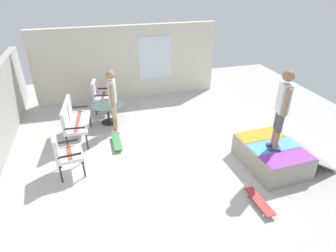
{
  "coord_description": "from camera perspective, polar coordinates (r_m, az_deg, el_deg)",
  "views": [
    {
      "loc": [
        -5.52,
        1.68,
        3.99
      ],
      "look_at": [
        0.17,
        0.11,
        0.7
      ],
      "focal_mm": 30.5,
      "sensor_mm": 36.0,
      "label": 1
    }
  ],
  "objects": [
    {
      "name": "ground_plane",
      "position": [
        7.04,
        1.26,
        -5.88
      ],
      "size": [
        12.0,
        12.0,
        0.1
      ],
      "primitive_type": "cube",
      "color": "beige"
    },
    {
      "name": "house_facade",
      "position": [
        9.8,
        -7.94,
        12.38
      ],
      "size": [
        0.23,
        6.0,
        2.42
      ],
      "color": "beige",
      "rests_on": "ground_plane"
    },
    {
      "name": "skate_ramp",
      "position": [
        6.91,
        20.12,
        -5.5
      ],
      "size": [
        1.59,
        1.93,
        0.54
      ],
      "color": "gray",
      "rests_on": "ground_plane"
    },
    {
      "name": "patio_bench",
      "position": [
        7.7,
        -18.52,
        1.53
      ],
      "size": [
        1.3,
        0.67,
        1.02
      ],
      "color": "black",
      "rests_on": "ground_plane"
    },
    {
      "name": "patio_chair_near_house",
      "position": [
        9.08,
        -13.57,
        6.46
      ],
      "size": [
        0.71,
        0.66,
        1.02
      ],
      "color": "black",
      "rests_on": "ground_plane"
    },
    {
      "name": "patio_chair_by_wall",
      "position": [
        6.43,
        -20.28,
        -4.6
      ],
      "size": [
        0.68,
        0.61,
        1.02
      ],
      "color": "black",
      "rests_on": "ground_plane"
    },
    {
      "name": "patio_table",
      "position": [
        8.39,
        -11.93,
        3.17
      ],
      "size": [
        0.9,
        0.9,
        0.57
      ],
      "color": "black",
      "rests_on": "ground_plane"
    },
    {
      "name": "person_watching",
      "position": [
        7.64,
        -11.02,
        5.71
      ],
      "size": [
        0.47,
        0.29,
        1.74
      ],
      "color": "silver",
      "rests_on": "ground_plane"
    },
    {
      "name": "person_skater",
      "position": [
        6.18,
        21.89,
        3.94
      ],
      "size": [
        0.46,
        0.32,
        1.76
      ],
      "color": "navy",
      "rests_on": "skate_ramp"
    },
    {
      "name": "skateboard_by_bench",
      "position": [
        7.41,
        -10.19,
        -3.2
      ],
      "size": [
        0.8,
        0.21,
        0.1
      ],
      "color": "#3F8C4C",
      "rests_on": "ground_plane"
    },
    {
      "name": "skateboard_spare",
      "position": [
        5.89,
        17.8,
        -14.14
      ],
      "size": [
        0.81,
        0.23,
        0.1
      ],
      "color": "#B23838",
      "rests_on": "ground_plane"
    }
  ]
}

